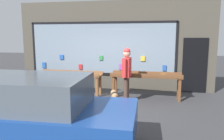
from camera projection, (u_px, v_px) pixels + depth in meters
name	position (u px, v px, depth m)	size (l,w,h in m)	color
ground_plane	(99.00, 105.00, 6.87)	(40.00, 40.00, 0.00)	#38383A
shopfront_facade	(113.00, 46.00, 8.92)	(7.97, 0.29, 3.56)	#4C473D
display_table_left	(69.00, 76.00, 8.12)	(2.45, 0.65, 0.87)	brown
display_table_right	(146.00, 78.00, 7.59)	(2.45, 0.65, 0.91)	brown
person_browsing	(127.00, 70.00, 7.03)	(0.25, 0.69, 1.79)	#4C382D
small_dog	(114.00, 95.00, 6.99)	(0.35, 0.56, 0.42)	#99724C
sandwich_board_sign	(22.00, 82.00, 8.31)	(0.70, 0.91, 0.86)	black
parked_car	(25.00, 111.00, 4.17)	(4.28, 1.94, 1.41)	navy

